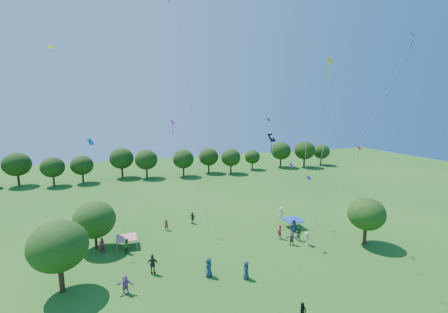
% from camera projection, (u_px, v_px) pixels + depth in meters
% --- Properties ---
extents(near_tree_west, '(4.71, 4.71, 6.25)m').
position_uv_depth(near_tree_west, '(58.00, 246.00, 24.68)').
color(near_tree_west, '#422B19').
rests_on(near_tree_west, ground).
extents(near_tree_north, '(4.47, 4.47, 5.37)m').
position_uv_depth(near_tree_north, '(94.00, 220.00, 32.53)').
color(near_tree_north, '#422B19').
rests_on(near_tree_north, ground).
extents(near_tree_east, '(4.06, 4.06, 5.45)m').
position_uv_depth(near_tree_east, '(366.00, 214.00, 33.57)').
color(near_tree_east, '#422B19').
rests_on(near_tree_east, ground).
extents(treeline, '(88.01, 8.77, 6.77)m').
position_uv_depth(treeline, '(155.00, 159.00, 66.40)').
color(treeline, '#422B19').
rests_on(treeline, ground).
extents(tent_red_stripe, '(2.20, 2.20, 1.10)m').
position_uv_depth(tent_red_stripe, '(126.00, 238.00, 33.39)').
color(tent_red_stripe, red).
rests_on(tent_red_stripe, ground).
extents(tent_blue, '(2.20, 2.20, 1.10)m').
position_uv_depth(tent_blue, '(293.00, 220.00, 38.70)').
color(tent_blue, '#1A39A9').
rests_on(tent_blue, ground).
extents(crowd_person_0, '(1.01, 0.91, 1.81)m').
position_uv_depth(crowd_person_0, '(209.00, 267.00, 27.48)').
color(crowd_person_0, navy).
rests_on(crowd_person_0, ground).
extents(crowd_person_1, '(0.57, 0.38, 1.48)m').
position_uv_depth(crowd_person_1, '(166.00, 224.00, 37.94)').
color(crowd_person_1, maroon).
rests_on(crowd_person_1, ground).
extents(crowd_person_2, '(0.77, 0.92, 1.65)m').
position_uv_depth(crowd_person_2, '(298.00, 234.00, 35.01)').
color(crowd_person_2, '#285E39').
rests_on(crowd_person_2, ground).
extents(crowd_person_3, '(0.72, 1.11, 1.57)m').
position_uv_depth(crowd_person_3, '(307.00, 238.00, 33.79)').
color(crowd_person_3, '#B8B193').
rests_on(crowd_person_3, ground).
extents(crowd_person_4, '(1.23, 0.91, 1.92)m').
position_uv_depth(crowd_person_4, '(153.00, 264.00, 27.92)').
color(crowd_person_4, '#37322C').
rests_on(crowd_person_4, ground).
extents(crowd_person_5, '(1.45, 1.15, 1.49)m').
position_uv_depth(crowd_person_5, '(292.00, 239.00, 33.87)').
color(crowd_person_5, '#834C6A').
rests_on(crowd_person_5, ground).
extents(crowd_person_6, '(0.79, 0.95, 1.69)m').
position_uv_depth(crowd_person_6, '(246.00, 270.00, 27.12)').
color(crowd_person_6, '#1A334C').
rests_on(crowd_person_6, ground).
extents(crowd_person_7, '(0.50, 0.69, 1.70)m').
position_uv_depth(crowd_person_7, '(280.00, 232.00, 35.43)').
color(crowd_person_7, maroon).
rests_on(crowd_person_7, ground).
extents(crowd_person_8, '(0.81, 0.92, 1.64)m').
position_uv_depth(crowd_person_8, '(127.00, 246.00, 31.92)').
color(crowd_person_8, '#275C31').
rests_on(crowd_person_8, ground).
extents(crowd_person_9, '(1.02, 1.23, 1.74)m').
position_uv_depth(crowd_person_9, '(281.00, 213.00, 41.60)').
color(crowd_person_9, beige).
rests_on(crowd_person_9, ground).
extents(crowd_person_10, '(0.89, 1.03, 1.62)m').
position_uv_depth(crowd_person_10, '(192.00, 218.00, 40.00)').
color(crowd_person_10, '#38312D').
rests_on(crowd_person_10, ground).
extents(crowd_person_11, '(1.62, 0.96, 1.63)m').
position_uv_depth(crowd_person_11, '(125.00, 284.00, 24.99)').
color(crowd_person_11, '#985A9A').
rests_on(crowd_person_11, ground).
extents(crowd_person_12, '(0.69, 0.90, 1.63)m').
position_uv_depth(crowd_person_12, '(294.00, 226.00, 37.32)').
color(crowd_person_12, '#1A264E').
rests_on(crowd_person_12, ground).
extents(crowd_person_13, '(0.72, 0.56, 1.70)m').
position_uv_depth(crowd_person_13, '(102.00, 245.00, 31.93)').
color(crowd_person_13, maroon).
rests_on(crowd_person_13, ground).
extents(pirate_kite, '(1.16, 4.69, 11.18)m').
position_uv_depth(pirate_kite, '(272.00, 140.00, 33.66)').
color(pirate_kite, black).
extents(red_high_kite, '(3.37, 2.06, 26.12)m').
position_uv_depth(red_high_kite, '(179.00, 30.00, 24.04)').
color(red_high_kite, red).
extents(small_kite_0, '(0.52, 4.39, 11.21)m').
position_uv_depth(small_kite_0, '(199.00, 169.00, 23.58)').
color(small_kite_0, '#D20C45').
extents(small_kite_1, '(1.40, 0.65, 21.24)m').
position_uv_depth(small_kite_1, '(306.00, 96.00, 35.11)').
color(small_kite_1, '#F8B30D').
extents(small_kite_2, '(1.71, 2.83, 18.42)m').
position_uv_depth(small_kite_2, '(327.00, 103.00, 27.15)').
color(small_kite_2, yellow).
extents(small_kite_3, '(3.56, 0.87, 15.91)m').
position_uv_depth(small_kite_3, '(327.00, 135.00, 33.23)').
color(small_kite_3, '#178031').
extents(small_kite_4, '(1.39, 1.07, 5.36)m').
position_uv_depth(small_kite_4, '(308.00, 183.00, 38.45)').
color(small_kite_4, '#1325C4').
extents(small_kite_5, '(1.21, 1.82, 12.55)m').
position_uv_depth(small_kite_5, '(172.00, 140.00, 37.19)').
color(small_kite_5, '#AF1D9C').
extents(small_kite_6, '(4.62, 0.78, 5.52)m').
position_uv_depth(small_kite_6, '(260.00, 208.00, 29.71)').
color(small_kite_6, silver).
extents(small_kite_7, '(3.70, 3.42, 10.60)m').
position_uv_depth(small_kite_7, '(95.00, 154.00, 33.57)').
color(small_kite_7, '#0B71AE').
extents(small_kite_8, '(3.33, 2.06, 10.37)m').
position_uv_depth(small_kite_8, '(349.00, 171.00, 29.90)').
color(small_kite_8, red).
extents(small_kite_9, '(0.43, 1.43, 19.95)m').
position_uv_depth(small_kite_9, '(306.00, 117.00, 36.61)').
color(small_kite_9, '#E7AB0C').
extents(small_kite_10, '(7.68, 5.78, 20.94)m').
position_uv_depth(small_kite_10, '(74.00, 102.00, 33.22)').
color(small_kite_10, '#D0E514').
extents(small_kite_11, '(1.29, 4.97, 12.60)m').
position_uv_depth(small_kite_11, '(270.00, 141.00, 42.41)').
color(small_kite_11, '#1A8F27').
extents(small_kite_12, '(5.43, 5.30, 20.32)m').
position_uv_depth(small_kite_12, '(381.00, 102.00, 26.83)').
color(small_kite_12, blue).
extents(small_kite_13, '(2.28, 1.29, 6.66)m').
position_uv_depth(small_kite_13, '(290.00, 170.00, 40.41)').
color(small_kite_13, '#741A9D').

